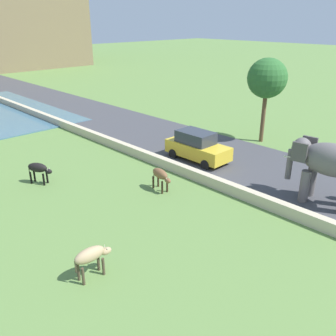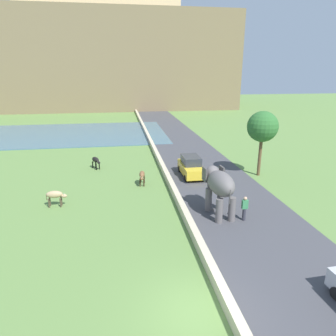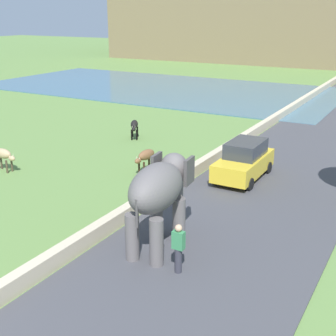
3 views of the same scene
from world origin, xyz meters
The scene contains 8 objects.
road_surface centered at (5.00, 20.00, 0.03)m, with size 7.00×120.00×0.06m, color #424247.
barrier_wall centered at (1.20, 18.00, 0.28)m, with size 0.40×110.00×0.56m, color beige.
elephant centered at (3.40, 8.02, 2.04)m, with size 1.64×3.53×2.99m.
car_yellow centered at (3.42, 15.76, 0.90)m, with size 1.81×4.01×1.80m.
cow_tan centered at (-7.21, 10.98, 0.84)m, with size 1.39×0.48×1.15m.
cow_black centered at (-5.02, 19.25, 0.84)m, with size 0.98×1.37×1.15m.
cow_brown centered at (-1.03, 14.23, 0.84)m, with size 0.57×1.41×1.15m.
tree_near centered at (9.44, 15.06, 4.35)m, with size 2.64×2.64×5.71m.
Camera 1 is at (-12.31, 2.08, 8.10)m, focal length 38.85 mm.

